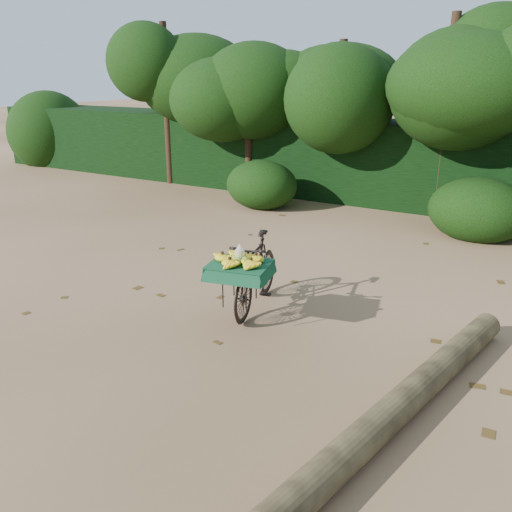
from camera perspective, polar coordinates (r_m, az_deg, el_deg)
The scene contains 7 objects.
ground at distance 7.14m, azimuth 4.10°, elevation -4.87°, with size 80.00×80.00×0.00m, color tan.
vendor_bicycle at distance 6.77m, azimuth -0.06°, elevation -1.69°, with size 0.91×1.76×0.96m.
fallen_log at distance 5.11m, azimuth 15.67°, elevation -14.22°, with size 0.28×0.28×3.90m, color brown.
hedge_backdrop at distance 12.65m, azimuth 17.33°, elevation 9.10°, with size 26.00×1.80×1.80m, color black.
tree_row at distance 11.93m, azimuth 13.78°, elevation 14.19°, with size 14.50×2.00×4.00m, color black, non-canonical shape.
bush_clumps at distance 10.72m, azimuth 17.06°, elevation 5.01°, with size 8.80×1.70×0.90m, color black, non-canonical shape.
leaf_litter at distance 7.68m, azimuth 6.29°, elevation -3.14°, with size 7.00×7.30×0.01m, color #4C3614, non-canonical shape.
Camera 1 is at (2.89, -5.86, 2.87)m, focal length 38.00 mm.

